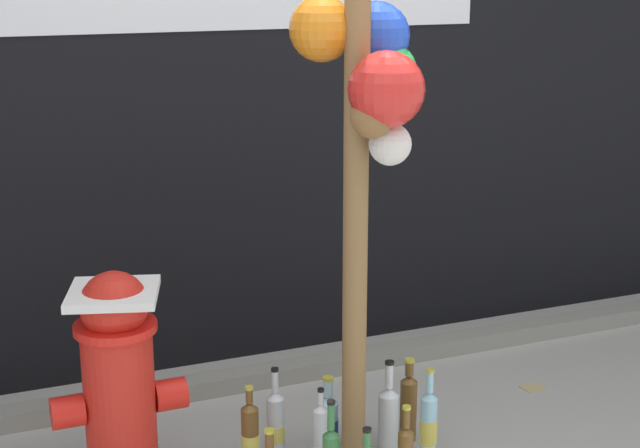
# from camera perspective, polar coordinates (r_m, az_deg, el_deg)

# --- Properties ---
(curb_strip) EXTENTS (8.00, 0.12, 0.08)m
(curb_strip) POSITION_cam_1_polar(r_m,az_deg,el_deg) (4.42, -1.60, -8.76)
(curb_strip) COLOR gray
(curb_strip) RESTS_ON ground_plane
(memorial_post) EXTENTS (0.58, 0.52, 2.66)m
(memorial_post) POSITION_cam_1_polar(r_m,az_deg,el_deg) (3.21, 2.79, 11.10)
(memorial_post) COLOR olive
(memorial_post) RESTS_ON ground_plane
(fire_hydrant) EXTENTS (0.48, 0.38, 0.83)m
(fire_hydrant) POSITION_cam_1_polar(r_m,az_deg,el_deg) (3.48, -11.96, -9.01)
(fire_hydrant) COLOR red
(fire_hydrant) RESTS_ON ground_plane
(bottle_2) EXTENTS (0.08, 0.08, 0.40)m
(bottle_2) POSITION_cam_1_polar(r_m,az_deg,el_deg) (3.74, 4.11, -11.58)
(bottle_2) COLOR silver
(bottle_2) RESTS_ON ground_plane
(bottle_3) EXTENTS (0.07, 0.07, 0.37)m
(bottle_3) POSITION_cam_1_polar(r_m,az_deg,el_deg) (3.75, -2.68, -11.85)
(bottle_3) COLOR silver
(bottle_3) RESTS_ON ground_plane
(bottle_4) EXTENTS (0.08, 0.08, 0.30)m
(bottle_4) POSITION_cam_1_polar(r_m,az_deg,el_deg) (3.82, 0.49, -11.61)
(bottle_4) COLOR #B2DBEA
(bottle_4) RESTS_ON ground_plane
(bottle_5) EXTENTS (0.06, 0.06, 0.36)m
(bottle_5) POSITION_cam_1_polar(r_m,az_deg,el_deg) (3.60, 0.05, -12.75)
(bottle_5) COLOR silver
(bottle_5) RESTS_ON ground_plane
(bottle_7) EXTENTS (0.08, 0.08, 0.33)m
(bottle_7) POSITION_cam_1_polar(r_m,az_deg,el_deg) (3.78, 2.07, -11.55)
(bottle_7) COLOR #337038
(bottle_7) RESTS_ON ground_plane
(bottle_8) EXTENTS (0.07, 0.07, 0.35)m
(bottle_8) POSITION_cam_1_polar(r_m,az_deg,el_deg) (3.87, 5.31, -10.74)
(bottle_8) COLOR brown
(bottle_8) RESTS_ON ground_plane
(bottle_9) EXTENTS (0.07, 0.07, 0.38)m
(bottle_9) POSITION_cam_1_polar(r_m,az_deg,el_deg) (3.73, 6.51, -11.90)
(bottle_9) COLOR #93CCE0
(bottle_9) RESTS_ON ground_plane
(bottle_11) EXTENTS (0.07, 0.07, 0.35)m
(bottle_11) POSITION_cam_1_polar(r_m,az_deg,el_deg) (3.65, -4.20, -12.64)
(bottle_11) COLOR brown
(bottle_11) RESTS_ON ground_plane
(litter_0) EXTENTS (0.17, 0.17, 0.01)m
(litter_0) POSITION_cam_1_polar(r_m,az_deg,el_deg) (3.95, -10.86, -12.81)
(litter_0) COLOR silver
(litter_0) RESTS_ON ground_plane
(litter_1) EXTENTS (0.11, 0.09, 0.01)m
(litter_1) POSITION_cam_1_polar(r_m,az_deg,el_deg) (4.45, 12.62, -9.50)
(litter_1) COLOR tan
(litter_1) RESTS_ON ground_plane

